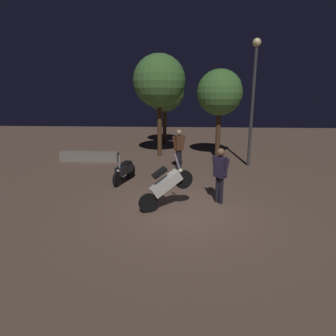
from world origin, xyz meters
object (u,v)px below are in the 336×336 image
person_bystander_far (179,145)px  streetlamp_near (254,89)px  motorcycle_white_foreground (166,185)px  motorcycle_black_parked_left (124,171)px  person_rider_beside (220,171)px

person_bystander_far → streetlamp_near: streetlamp_near is taller
motorcycle_white_foreground → streetlamp_near: (3.51, 5.44, 2.72)m
motorcycle_black_parked_left → person_rider_beside: (3.35, -1.96, 0.60)m
person_bystander_far → streetlamp_near: bearing=68.8°
motorcycle_white_foreground → streetlamp_near: 7.03m
motorcycle_white_foreground → person_bystander_far: 4.73m
motorcycle_black_parked_left → person_bystander_far: (2.02, 2.14, 0.61)m
motorcycle_black_parked_left → streetlamp_near: streetlamp_near is taller
motorcycle_white_foreground → person_bystander_far: size_ratio=0.93×
person_rider_beside → motorcycle_black_parked_left: bearing=-72.8°
motorcycle_white_foreground → person_bystander_far: bearing=61.7°
motorcycle_white_foreground → motorcycle_black_parked_left: (-1.74, 2.57, -0.31)m
person_bystander_far → streetlamp_near: size_ratio=0.32×
motorcycle_white_foreground → motorcycle_black_parked_left: bearing=99.2°
person_rider_beside → streetlamp_near: bearing=-154.1°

